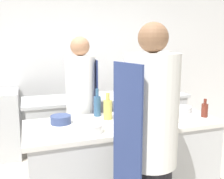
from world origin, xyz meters
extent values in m
cube|color=silver|center=(0.00, 2.13, 1.40)|extent=(8.00, 0.06, 2.80)
cube|color=#B7BABC|center=(0.00, 0.00, 0.43)|extent=(1.77, 0.68, 0.85)
cube|color=silver|center=(0.00, 0.00, 0.87)|extent=(1.84, 0.71, 0.04)
cube|color=#B7BABC|center=(0.23, 1.21, 0.43)|extent=(2.25, 0.65, 0.85)
cube|color=#B7BABC|center=(0.23, 1.21, 0.87)|extent=(2.34, 0.68, 0.04)
cylinder|color=silver|center=(-0.08, -0.69, 1.18)|extent=(0.37, 0.37, 0.75)
cube|color=navy|center=(-0.27, -0.71, 1.07)|extent=(0.06, 0.35, 0.86)
sphere|color=brown|center=(-0.08, -0.69, 1.65)|extent=(0.20, 0.20, 0.20)
cylinder|color=black|center=(-0.28, 0.61, 0.39)|extent=(0.29, 0.29, 0.78)
cylinder|color=white|center=(-0.28, 0.61, 1.14)|extent=(0.34, 0.34, 0.71)
cube|color=#19234C|center=(-0.11, 0.58, 1.04)|extent=(0.07, 0.32, 0.82)
sphere|color=#9E7051|center=(-0.28, 0.61, 1.60)|extent=(0.21, 0.21, 0.21)
cylinder|color=black|center=(0.67, 0.59, 0.40)|extent=(0.27, 0.27, 0.81)
cylinder|color=silver|center=(0.67, 0.59, 1.17)|extent=(0.32, 0.32, 0.73)
cube|color=#4C567F|center=(0.51, 0.60, 1.07)|extent=(0.05, 0.31, 0.85)
sphere|color=beige|center=(0.67, 0.59, 1.64)|extent=(0.21, 0.21, 0.21)
cylinder|color=#B2A84C|center=(-0.13, 0.12, 0.98)|extent=(0.09, 0.09, 0.19)
cylinder|color=#B2A84C|center=(-0.13, 0.12, 1.12)|extent=(0.04, 0.04, 0.07)
cylinder|color=silver|center=(0.08, -0.08, 1.00)|extent=(0.07, 0.07, 0.21)
cylinder|color=silver|center=(0.08, -0.08, 1.15)|extent=(0.03, 0.03, 0.08)
cylinder|color=#19471E|center=(0.41, 0.20, 0.96)|extent=(0.08, 0.08, 0.14)
cylinder|color=#19471E|center=(0.41, 0.20, 1.06)|extent=(0.04, 0.04, 0.05)
cylinder|color=#5B2319|center=(0.83, -0.13, 0.96)|extent=(0.07, 0.07, 0.13)
cylinder|color=#5B2319|center=(0.83, -0.13, 1.05)|extent=(0.03, 0.03, 0.05)
cylinder|color=#2D5175|center=(-0.19, 0.26, 0.99)|extent=(0.07, 0.07, 0.20)
cylinder|color=#2D5175|center=(-0.19, 0.26, 1.13)|extent=(0.03, 0.03, 0.08)
cylinder|color=#B7BABC|center=(0.19, 0.21, 0.92)|extent=(0.17, 0.17, 0.06)
cylinder|color=white|center=(-0.38, -0.19, 0.93)|extent=(0.21, 0.21, 0.07)
cylinder|color=navy|center=(-0.58, 0.13, 0.93)|extent=(0.19, 0.19, 0.08)
cylinder|color=#B7BABC|center=(0.72, 0.10, 0.92)|extent=(0.20, 0.20, 0.06)
cube|color=white|center=(0.35, -0.09, 0.90)|extent=(0.31, 0.26, 0.01)
cylinder|color=#B7BABC|center=(0.64, 1.07, 1.00)|extent=(0.29, 0.29, 0.22)
camera|label=1|loc=(-0.86, -2.13, 1.61)|focal=40.00mm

